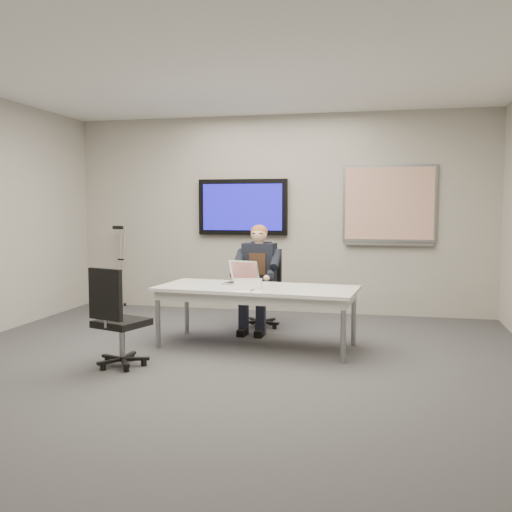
% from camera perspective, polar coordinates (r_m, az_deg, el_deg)
% --- Properties ---
extents(floor, '(6.00, 6.00, 0.02)m').
position_cam_1_polar(floor, '(5.45, -3.72, -11.10)').
color(floor, '#38383A').
rests_on(floor, ground).
extents(ceiling, '(6.00, 6.00, 0.02)m').
position_cam_1_polar(ceiling, '(5.39, -3.89, 18.82)').
color(ceiling, white).
rests_on(ceiling, wall_back).
extents(wall_back, '(6.00, 0.02, 2.80)m').
position_cam_1_polar(wall_back, '(8.16, 2.18, 4.20)').
color(wall_back, '#ABA69A').
rests_on(wall_back, ground).
extents(wall_front, '(6.00, 0.02, 2.80)m').
position_cam_1_polar(wall_front, '(2.51, -23.56, 2.12)').
color(wall_front, '#ABA69A').
rests_on(wall_front, ground).
extents(conference_table, '(2.18, 1.05, 0.65)m').
position_cam_1_polar(conference_table, '(6.11, 0.07, -3.79)').
color(conference_table, white).
rests_on(conference_table, ground).
extents(tv_display, '(1.30, 0.09, 0.80)m').
position_cam_1_polar(tv_display, '(8.21, -1.34, 4.91)').
color(tv_display, black).
rests_on(tv_display, wall_back).
extents(whiteboard, '(1.25, 0.08, 1.10)m').
position_cam_1_polar(whiteboard, '(7.99, 13.17, 5.00)').
color(whiteboard, gray).
rests_on(whiteboard, wall_back).
extents(office_chair_far, '(0.57, 0.57, 0.97)m').
position_cam_1_polar(office_chair_far, '(7.17, 0.54, -4.70)').
color(office_chair_far, black).
rests_on(office_chair_far, ground).
extents(office_chair_near, '(0.57, 0.57, 0.95)m').
position_cam_1_polar(office_chair_near, '(5.54, -13.56, -7.81)').
color(office_chair_near, black).
rests_on(office_chair_near, ground).
extents(seated_person, '(0.41, 0.71, 1.29)m').
position_cam_1_polar(seated_person, '(6.91, 0.04, -3.26)').
color(seated_person, '#1D2130').
rests_on(seated_person, office_chair_far).
extents(crutch, '(0.18, 0.45, 1.28)m').
position_cam_1_polar(crutch, '(8.78, -13.30, -0.92)').
color(crutch, '#AAADB2').
rests_on(crutch, ground).
extents(laptop, '(0.41, 0.42, 0.25)m').
position_cam_1_polar(laptop, '(6.33, -1.39, -2.22)').
color(laptop, silver).
rests_on(laptop, conference_table).
extents(name_tent, '(0.29, 0.13, 0.11)m').
position_cam_1_polar(name_tent, '(5.93, -0.80, -2.79)').
color(name_tent, white).
rests_on(name_tent, conference_table).
extents(pen, '(0.01, 0.13, 0.01)m').
position_cam_1_polar(pen, '(5.81, -0.41, -3.44)').
color(pen, black).
rests_on(pen, conference_table).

